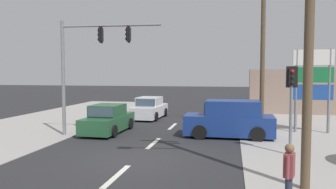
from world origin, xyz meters
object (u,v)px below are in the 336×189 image
(utility_pole_midground_right, at_px, (263,45))
(suv_receding_far, at_px, (230,120))
(pedestal_signal_right_kerb, at_px, (291,95))
(shopping_plaza_sign, at_px, (313,79))
(pedestrian_at_kerb, at_px, (289,173))
(traffic_signal_mast, at_px, (87,57))
(sedan_kerbside_parked, at_px, (150,109))
(sedan_oncoming_near, at_px, (108,120))

(utility_pole_midground_right, bearing_deg, suv_receding_far, -126.69)
(utility_pole_midground_right, height_order, pedestal_signal_right_kerb, utility_pole_midground_right)
(pedestal_signal_right_kerb, xyz_separation_m, shopping_plaza_sign, (2.01, 5.43, 0.57))
(shopping_plaza_sign, bearing_deg, pedestrian_at_kerb, -105.08)
(pedestal_signal_right_kerb, xyz_separation_m, suv_receding_far, (-2.40, 3.36, -1.53))
(pedestal_signal_right_kerb, relative_size, pedestrian_at_kerb, 2.18)
(traffic_signal_mast, distance_m, suv_receding_far, 8.09)
(traffic_signal_mast, bearing_deg, pedestal_signal_right_kerb, -13.01)
(traffic_signal_mast, xyz_separation_m, pedestal_signal_right_kerb, (9.72, -2.25, -1.73))
(shopping_plaza_sign, relative_size, sedan_kerbside_parked, 1.07)
(pedestal_signal_right_kerb, distance_m, suv_receding_far, 4.41)
(utility_pole_midground_right, bearing_deg, shopping_plaza_sign, -6.63)
(sedan_kerbside_parked, height_order, sedan_oncoming_near, same)
(shopping_plaza_sign, distance_m, suv_receding_far, 5.31)
(pedestrian_at_kerb, bearing_deg, suv_receding_far, 99.09)
(sedan_kerbside_parked, xyz_separation_m, pedestrian_at_kerb, (7.24, -15.01, 0.22))
(shopping_plaza_sign, height_order, pedestrian_at_kerb, shopping_plaza_sign)
(sedan_oncoming_near, height_order, pedestrian_at_kerb, pedestrian_at_kerb)
(utility_pole_midground_right, distance_m, pedestrian_at_kerb, 12.04)
(pedestal_signal_right_kerb, xyz_separation_m, sedan_oncoming_near, (-9.04, 3.41, -1.71))
(utility_pole_midground_right, distance_m, traffic_signal_mast, 9.76)
(shopping_plaza_sign, height_order, suv_receding_far, shopping_plaza_sign)
(traffic_signal_mast, bearing_deg, suv_receding_far, 8.66)
(traffic_signal_mast, xyz_separation_m, sedan_oncoming_near, (0.68, 1.16, -3.44))
(pedestal_signal_right_kerb, distance_m, sedan_oncoming_near, 9.81)
(sedan_kerbside_parked, bearing_deg, utility_pole_midground_right, -25.79)
(suv_receding_far, xyz_separation_m, sedan_oncoming_near, (-6.64, 0.05, -0.18))
(traffic_signal_mast, relative_size, sedan_oncoming_near, 1.41)
(sedan_oncoming_near, distance_m, pedestrian_at_kerb, 12.12)
(sedan_oncoming_near, xyz_separation_m, pedestrian_at_kerb, (8.08, -9.03, 0.22))
(sedan_kerbside_parked, xyz_separation_m, sedan_oncoming_near, (-0.84, -5.99, 0.00))
(pedestrian_at_kerb, bearing_deg, shopping_plaza_sign, 74.92)
(pedestal_signal_right_kerb, relative_size, sedan_kerbside_parked, 0.83)
(suv_receding_far, distance_m, sedan_oncoming_near, 6.64)
(traffic_signal_mast, relative_size, pedestal_signal_right_kerb, 1.69)
(sedan_kerbside_parked, relative_size, suv_receding_far, 0.94)
(pedestal_signal_right_kerb, relative_size, shopping_plaza_sign, 0.77)
(shopping_plaza_sign, relative_size, pedestrian_at_kerb, 2.82)
(sedan_oncoming_near, bearing_deg, pedestal_signal_right_kerb, -20.65)
(utility_pole_midground_right, xyz_separation_m, pedestrian_at_kerb, (-0.33, -11.36, -3.98))
(pedestal_signal_right_kerb, height_order, shopping_plaza_sign, shopping_plaza_sign)
(suv_receding_far, xyz_separation_m, pedestrian_at_kerb, (1.44, -8.98, 0.04))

